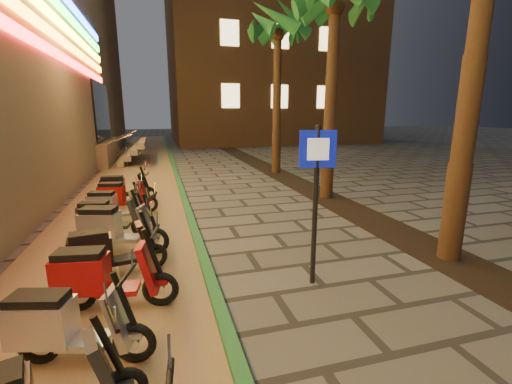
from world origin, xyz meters
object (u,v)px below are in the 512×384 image
object	(u,v)px
scooter_8	(113,228)
scooter_9	(106,218)
scooter_7	(107,251)
scooter_5	(64,325)
scooter_10	(112,206)
scooter_11	(121,196)
scooter_12	(122,188)
scooter_6	(101,276)
pedestrian_sign	(316,184)

from	to	relation	value
scooter_8	scooter_9	world-z (taller)	scooter_8
scooter_9	scooter_7	bearing A→B (deg)	-73.91
scooter_5	scooter_10	bearing A→B (deg)	105.58
scooter_11	scooter_12	xyz separation A→B (m)	(-0.08, 1.06, 0.00)
scooter_5	scooter_7	bearing A→B (deg)	99.85
scooter_8	scooter_9	bearing A→B (deg)	122.65
scooter_6	scooter_7	bearing A→B (deg)	102.11
scooter_7	scooter_8	world-z (taller)	scooter_8
scooter_9	scooter_11	size ratio (longest dim) A/B	0.98
scooter_7	scooter_5	bearing A→B (deg)	-104.13
pedestrian_sign	scooter_10	size ratio (longest dim) A/B	1.66
scooter_5	scooter_11	xyz separation A→B (m)	(0.01, 6.09, 0.01)
scooter_9	scooter_10	size ratio (longest dim) A/B	1.02
scooter_10	scooter_11	world-z (taller)	scooter_11
pedestrian_sign	scooter_7	xyz separation A→B (m)	(-3.21, 1.10, -1.16)
scooter_6	scooter_8	size ratio (longest dim) A/B	0.98
pedestrian_sign	scooter_7	distance (m)	3.59
scooter_7	scooter_11	xyz separation A→B (m)	(-0.15, 4.04, 0.01)
scooter_6	scooter_11	xyz separation A→B (m)	(-0.21, 5.04, -0.02)
scooter_8	scooter_11	size ratio (longest dim) A/B	1.07
pedestrian_sign	scooter_5	distance (m)	3.69
scooter_5	scooter_11	bearing A→B (deg)	104.38
scooter_5	scooter_8	distance (m)	3.15
scooter_8	scooter_12	xyz separation A→B (m)	(-0.22, 4.01, -0.04)
pedestrian_sign	scooter_11	xyz separation A→B (m)	(-3.36, 5.14, -1.16)
scooter_10	scooter_12	bearing A→B (deg)	103.25
pedestrian_sign	scooter_9	distance (m)	4.79
pedestrian_sign	scooter_6	world-z (taller)	pedestrian_sign
scooter_11	scooter_6	bearing A→B (deg)	-76.08
pedestrian_sign	scooter_11	bearing A→B (deg)	134.28
pedestrian_sign	scooter_9	bearing A→B (deg)	149.29
pedestrian_sign	scooter_6	distance (m)	3.35
scooter_6	scooter_10	distance (m)	4.07
scooter_10	scooter_12	distance (m)	2.05
scooter_6	scooter_9	xyz separation A→B (m)	(-0.32, 3.01, -0.03)
scooter_5	scooter_9	size ratio (longest dim) A/B	0.99
scooter_5	scooter_7	xyz separation A→B (m)	(0.17, 2.05, 0.00)
scooter_6	scooter_9	world-z (taller)	scooter_6
scooter_7	scooter_8	bearing A→B (deg)	81.15
scooter_6	scooter_11	distance (m)	5.05
pedestrian_sign	scooter_9	world-z (taller)	pedestrian_sign
scooter_5	scooter_12	xyz separation A→B (m)	(-0.06, 7.15, 0.01)
scooter_8	scooter_11	distance (m)	2.95
scooter_8	scooter_12	distance (m)	4.01
scooter_5	scooter_9	xyz separation A→B (m)	(-0.09, 4.05, 0.00)
scooter_7	scooter_9	xyz separation A→B (m)	(-0.26, 2.00, -0.00)
scooter_10	scooter_12	xyz separation A→B (m)	(0.03, 2.05, 0.02)
scooter_7	scooter_11	distance (m)	4.04
scooter_6	pedestrian_sign	bearing A→B (deg)	7.22
scooter_7	scooter_10	size ratio (longest dim) A/B	1.02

